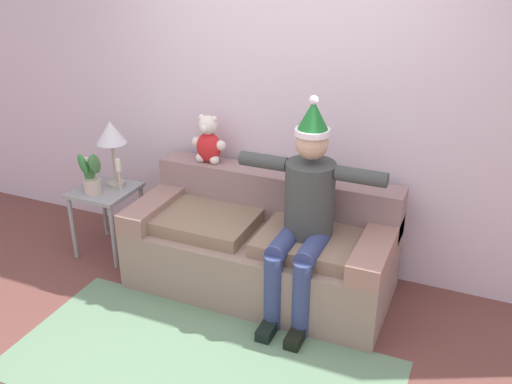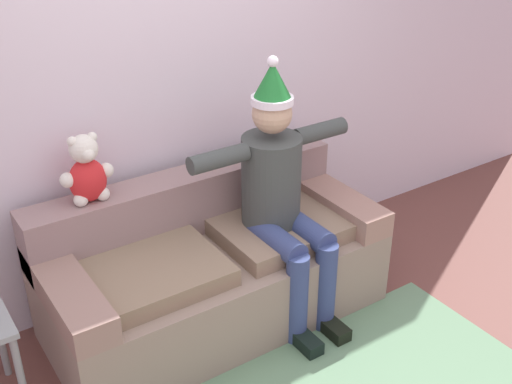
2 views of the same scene
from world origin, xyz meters
TOP-DOWN VIEW (x-y plane):
  - ground_plane at (0.00, 0.00)m, footprint 10.00×10.00m
  - back_wall at (0.00, 1.55)m, footprint 7.00×0.10m
  - couch at (0.00, 1.03)m, footprint 1.92×0.87m
  - person_seated at (0.37, 0.87)m, footprint 1.02×0.77m
  - teddy_bear at (-0.57, 1.30)m, footprint 0.29×0.17m
  - side_table at (-1.37, 0.98)m, footprint 0.46×0.47m
  - table_lamp at (-1.32, 1.08)m, footprint 0.24×0.24m
  - potted_plant at (-1.40, 0.87)m, footprint 0.19×0.22m
  - candle_tall at (-1.50, 0.96)m, footprint 0.04×0.04m
  - candle_short at (-1.24, 1.02)m, footprint 0.04×0.04m
  - area_rug at (0.00, 0.00)m, footprint 2.44×1.16m

SIDE VIEW (x-z plane):
  - ground_plane at x=0.00m, z-range 0.00..0.00m
  - area_rug at x=0.00m, z-range 0.00..0.01m
  - couch at x=0.00m, z-range -0.08..0.74m
  - side_table at x=-1.37m, z-range 0.19..0.76m
  - potted_plant at x=-1.40m, z-range 0.55..0.92m
  - candle_tall at x=-1.50m, z-range 0.61..0.87m
  - candle_short at x=-1.24m, z-range 0.61..0.87m
  - person_seated at x=0.37m, z-range 0.01..1.55m
  - teddy_bear at x=-0.57m, z-range 0.80..1.18m
  - table_lamp at x=-1.32m, z-range 0.73..1.28m
  - back_wall at x=0.00m, z-range 0.00..2.70m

